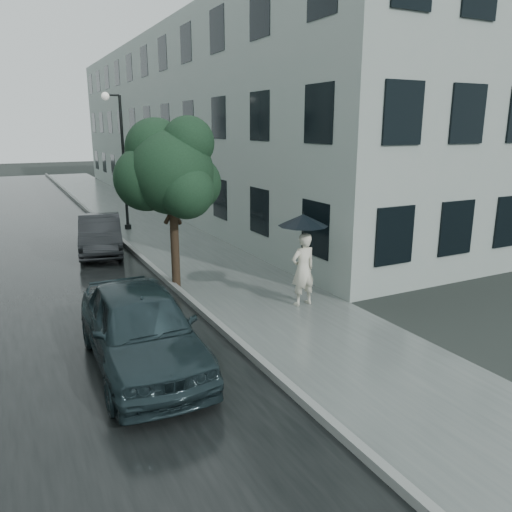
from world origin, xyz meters
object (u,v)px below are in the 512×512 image
pedestrian (303,269)px  car_near (141,327)px  lamp_post (120,154)px  street_tree (171,171)px  car_far (100,234)px

pedestrian → car_near: 4.60m
pedestrian → lamp_post: size_ratio=0.32×
street_tree → car_near: bearing=-115.4°
lamp_post → car_far: bearing=-108.2°
car_near → car_far: (0.94, 9.16, -0.11)m
car_far → pedestrian: bearing=-56.3°
pedestrian → car_near: pedestrian is taller
lamp_post → car_near: size_ratio=1.27×
pedestrian → street_tree: size_ratio=0.40×
pedestrian → street_tree: bearing=-55.1°
lamp_post → car_near: (-2.61, -12.93, -2.44)m
street_tree → car_near: street_tree is taller
pedestrian → car_far: 8.45m
car_near → pedestrian: bearing=19.9°
street_tree → lamp_post: (0.56, 8.60, 0.05)m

